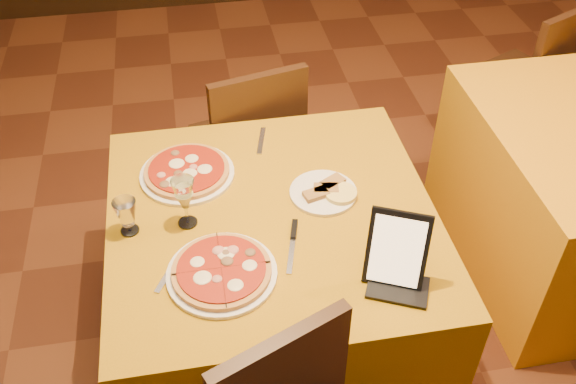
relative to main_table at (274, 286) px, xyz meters
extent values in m
cube|color=#AF7B0B|center=(0.00, 0.00, 0.00)|extent=(1.10, 1.10, 0.75)
cylinder|color=white|center=(-0.19, -0.24, 0.38)|extent=(0.34, 0.34, 0.01)
cylinder|color=#AD4C23|center=(-0.19, -0.24, 0.40)|extent=(0.31, 0.31, 0.02)
cylinder|color=white|center=(-0.27, 0.25, 0.38)|extent=(0.34, 0.34, 0.01)
cylinder|color=#AD4C23|center=(-0.27, 0.25, 0.40)|extent=(0.30, 0.30, 0.02)
cylinder|color=white|center=(0.19, 0.07, 0.38)|extent=(0.23, 0.23, 0.01)
cylinder|color=olive|center=(0.19, 0.07, 0.40)|extent=(0.15, 0.15, 0.02)
cube|color=black|center=(0.32, -0.34, 0.49)|extent=(0.20, 0.16, 0.23)
cube|color=#A6A7AC|center=(0.03, -0.17, 0.38)|extent=(0.07, 0.20, 0.01)
cube|color=silver|center=(-0.35, -0.21, 0.38)|extent=(0.09, 0.15, 0.01)
cube|color=silver|center=(0.02, 0.41, 0.38)|extent=(0.06, 0.17, 0.01)
camera|label=1|loc=(-0.22, -1.54, 1.87)|focal=40.00mm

